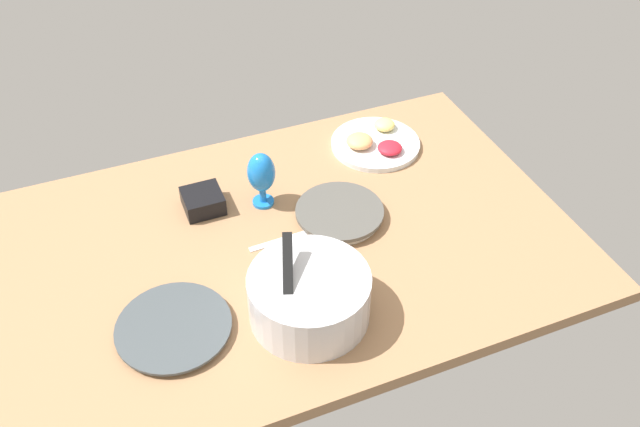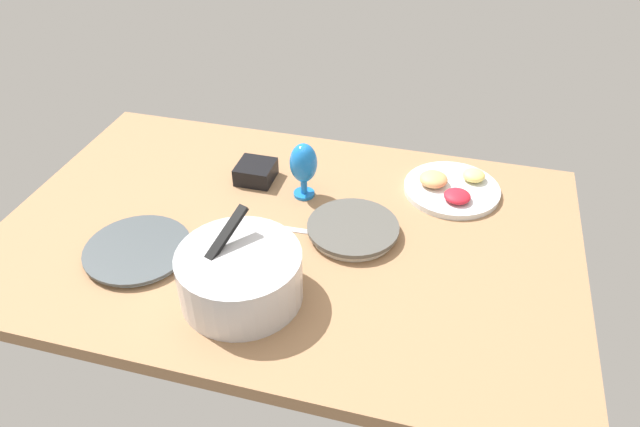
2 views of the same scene
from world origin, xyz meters
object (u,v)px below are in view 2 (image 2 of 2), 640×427
Objects in this scene: hurricane_glass_blue at (303,165)px; square_bowl_black at (256,171)px; dinner_plate_left at (353,230)px; fruit_platter at (451,187)px; dinner_plate_right at (138,250)px; mixing_bowl at (240,274)px.

square_bowl_black is (16.68, -4.29, -7.73)cm from hurricane_glass_blue.
dinner_plate_left is 39.89cm from square_bowl_black.
fruit_platter is at bearing -171.57° from square_bowl_black.
dinner_plate_right is 2.52× the size of square_bowl_black.
hurricane_glass_blue reaches higher than dinner_plate_left.
square_bowl_black is (14.07, -48.94, -4.03)cm from mixing_bowl.
dinner_plate_left is 2.27× the size of square_bowl_black.
hurricane_glass_blue reaches higher than dinner_plate_right.
hurricane_glass_blue is (18.50, -14.46, 9.18)cm from dinner_plate_left.
hurricane_glass_blue is at bearing 16.99° from fruit_platter.
fruit_platter is at bearing -147.16° from dinner_plate_right.
dinner_plate_right is 45.38cm from square_bowl_black.
fruit_platter is 60.33cm from square_bowl_black.
hurricane_glass_blue reaches higher than fruit_platter.
hurricane_glass_blue is at bearing -38.01° from dinner_plate_left.
square_bowl_black is at bearing -113.80° from dinner_plate_right.
mixing_bowl reaches higher than fruit_platter.
hurricane_glass_blue reaches higher than square_bowl_black.
hurricane_glass_blue is at bearing 165.57° from square_bowl_black.
hurricane_glass_blue is 1.58× the size of square_bowl_black.
hurricane_glass_blue is 18.88cm from square_bowl_black.
fruit_platter is (-77.96, -50.32, 0.55)cm from dinner_plate_right.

